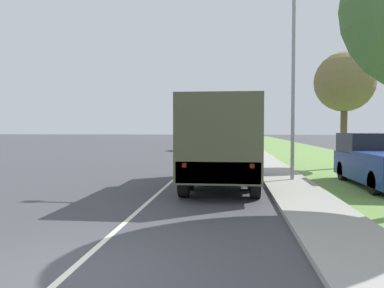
{
  "coord_description": "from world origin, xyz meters",
  "views": [
    {
      "loc": [
        2.35,
        -4.99,
        2.1
      ],
      "look_at": [
        0.8,
        9.9,
        1.49
      ],
      "focal_mm": 35.0,
      "sensor_mm": 36.0,
      "label": 1
    }
  ],
  "objects_px": {
    "car_farthest_ahead": "(227,136)",
    "lamp_post": "(288,68)",
    "car_nearest_ahead": "(223,151)",
    "military_truck": "(221,139)",
    "car_second_ahead": "(190,144)",
    "car_third_ahead": "(228,140)",
    "pickup_truck": "(378,162)",
    "car_fourth_ahead": "(230,138)"
  },
  "relations": [
    {
      "from": "military_truck",
      "to": "car_nearest_ahead",
      "type": "xyz_separation_m",
      "value": [
        -0.16,
        10.85,
        -1.06
      ]
    },
    {
      "from": "car_third_ahead",
      "to": "car_second_ahead",
      "type": "bearing_deg",
      "value": -105.26
    },
    {
      "from": "car_fourth_ahead",
      "to": "car_farthest_ahead",
      "type": "xyz_separation_m",
      "value": [
        -0.56,
        11.28,
        0.05
      ]
    },
    {
      "from": "military_truck",
      "to": "car_second_ahead",
      "type": "relative_size",
      "value": 1.63
    },
    {
      "from": "car_farthest_ahead",
      "to": "pickup_truck",
      "type": "height_order",
      "value": "pickup_truck"
    },
    {
      "from": "car_second_ahead",
      "to": "lamp_post",
      "type": "distance_m",
      "value": 22.17
    },
    {
      "from": "car_nearest_ahead",
      "to": "car_farthest_ahead",
      "type": "bearing_deg",
      "value": 90.26
    },
    {
      "from": "car_farthest_ahead",
      "to": "lamp_post",
      "type": "xyz_separation_m",
      "value": [
        2.92,
        -58.79,
        3.79
      ]
    },
    {
      "from": "lamp_post",
      "to": "car_nearest_ahead",
      "type": "bearing_deg",
      "value": 106.12
    },
    {
      "from": "car_farthest_ahead",
      "to": "pickup_truck",
      "type": "distance_m",
      "value": 59.8
    },
    {
      "from": "car_fourth_ahead",
      "to": "lamp_post",
      "type": "height_order",
      "value": "lamp_post"
    },
    {
      "from": "car_nearest_ahead",
      "to": "car_fourth_ahead",
      "type": "bearing_deg",
      "value": 89.49
    },
    {
      "from": "military_truck",
      "to": "lamp_post",
      "type": "relative_size",
      "value": 0.92
    },
    {
      "from": "car_second_ahead",
      "to": "lamp_post",
      "type": "height_order",
      "value": "lamp_post"
    },
    {
      "from": "car_fourth_ahead",
      "to": "car_farthest_ahead",
      "type": "height_order",
      "value": "car_farthest_ahead"
    },
    {
      "from": "military_truck",
      "to": "lamp_post",
      "type": "xyz_separation_m",
      "value": [
        2.55,
        1.5,
        2.75
      ]
    },
    {
      "from": "car_nearest_ahead",
      "to": "lamp_post",
      "type": "relative_size",
      "value": 0.62
    },
    {
      "from": "car_second_ahead",
      "to": "pickup_truck",
      "type": "xyz_separation_m",
      "value": [
        9.28,
        -21.66,
        0.23
      ]
    },
    {
      "from": "military_truck",
      "to": "pickup_truck",
      "type": "relative_size",
      "value": 1.3
    },
    {
      "from": "car_third_ahead",
      "to": "pickup_truck",
      "type": "xyz_separation_m",
      "value": [
        5.74,
        -34.66,
        0.22
      ]
    },
    {
      "from": "car_third_ahead",
      "to": "lamp_post",
      "type": "distance_m",
      "value": 34.27
    },
    {
      "from": "car_second_ahead",
      "to": "car_farthest_ahead",
      "type": "height_order",
      "value": "car_farthest_ahead"
    },
    {
      "from": "car_nearest_ahead",
      "to": "pickup_truck",
      "type": "distance_m",
      "value": 11.63
    },
    {
      "from": "car_nearest_ahead",
      "to": "car_third_ahead",
      "type": "height_order",
      "value": "car_third_ahead"
    },
    {
      "from": "car_second_ahead",
      "to": "car_third_ahead",
      "type": "relative_size",
      "value": 0.91
    },
    {
      "from": "car_third_ahead",
      "to": "pickup_truck",
      "type": "bearing_deg",
      "value": -80.6
    },
    {
      "from": "pickup_truck",
      "to": "car_nearest_ahead",
      "type": "bearing_deg",
      "value": 120.29
    },
    {
      "from": "military_truck",
      "to": "car_fourth_ahead",
      "type": "relative_size",
      "value": 1.44
    },
    {
      "from": "pickup_truck",
      "to": "lamp_post",
      "type": "height_order",
      "value": "lamp_post"
    },
    {
      "from": "military_truck",
      "to": "car_second_ahead",
      "type": "xyz_separation_m",
      "value": [
        -3.58,
        22.46,
        -1.05
      ]
    },
    {
      "from": "military_truck",
      "to": "car_fourth_ahead",
      "type": "xyz_separation_m",
      "value": [
        0.18,
        49.01,
        -1.09
      ]
    },
    {
      "from": "lamp_post",
      "to": "car_farthest_ahead",
      "type": "bearing_deg",
      "value": 92.85
    },
    {
      "from": "military_truck",
      "to": "car_third_ahead",
      "type": "distance_m",
      "value": 35.48
    },
    {
      "from": "car_farthest_ahead",
      "to": "lamp_post",
      "type": "relative_size",
      "value": 0.6
    },
    {
      "from": "car_farthest_ahead",
      "to": "pickup_truck",
      "type": "xyz_separation_m",
      "value": [
        6.09,
        -59.49,
        0.22
      ]
    },
    {
      "from": "car_nearest_ahead",
      "to": "car_farthest_ahead",
      "type": "height_order",
      "value": "car_farthest_ahead"
    },
    {
      "from": "car_third_ahead",
      "to": "lamp_post",
      "type": "bearing_deg",
      "value": -85.66
    },
    {
      "from": "car_nearest_ahead",
      "to": "military_truck",
      "type": "bearing_deg",
      "value": -89.17
    },
    {
      "from": "lamp_post",
      "to": "military_truck",
      "type": "bearing_deg",
      "value": -149.56
    },
    {
      "from": "car_nearest_ahead",
      "to": "lamp_post",
      "type": "xyz_separation_m",
      "value": [
        2.7,
        -9.35,
        3.81
      ]
    },
    {
      "from": "car_second_ahead",
      "to": "car_fourth_ahead",
      "type": "height_order",
      "value": "car_second_ahead"
    },
    {
      "from": "car_farthest_ahead",
      "to": "car_nearest_ahead",
      "type": "bearing_deg",
      "value": -89.74
    }
  ]
}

